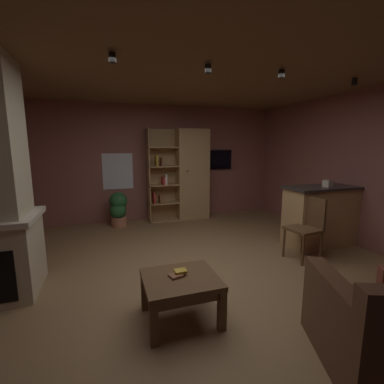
# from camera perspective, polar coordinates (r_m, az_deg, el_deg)

# --- Properties ---
(floor) EXTENTS (5.76, 6.13, 0.02)m
(floor) POSITION_cam_1_polar(r_m,az_deg,el_deg) (3.57, 2.11, -18.10)
(floor) COLOR olive
(floor) RESTS_ON ground
(wall_back) EXTENTS (5.88, 0.06, 2.57)m
(wall_back) POSITION_cam_1_polar(r_m,az_deg,el_deg) (6.16, -7.89, 6.16)
(wall_back) COLOR #8E544C
(wall_back) RESTS_ON ground
(wall_right) EXTENTS (0.06, 6.13, 2.57)m
(wall_right) POSITION_cam_1_polar(r_m,az_deg,el_deg) (5.00, 35.37, 3.69)
(wall_right) COLOR #8E544C
(wall_right) RESTS_ON ground
(ceiling) EXTENTS (5.76, 6.13, 0.02)m
(ceiling) POSITION_cam_1_polar(r_m,az_deg,el_deg) (3.29, 2.42, 26.09)
(ceiling) COLOR brown
(window_pane_back) EXTENTS (0.64, 0.01, 0.78)m
(window_pane_back) POSITION_cam_1_polar(r_m,az_deg,el_deg) (6.05, -15.70, 4.32)
(window_pane_back) COLOR white
(bookshelf_cabinet) EXTENTS (1.38, 0.41, 2.05)m
(bookshelf_cabinet) POSITION_cam_1_polar(r_m,az_deg,el_deg) (6.09, -0.80, 3.66)
(bookshelf_cabinet) COLOR tan
(bookshelf_cabinet) RESTS_ON ground
(kitchen_bar_counter) EXTENTS (1.49, 0.57, 1.01)m
(kitchen_bar_counter) POSITION_cam_1_polar(r_m,az_deg,el_deg) (5.05, 26.96, -4.48)
(kitchen_bar_counter) COLOR tan
(kitchen_bar_counter) RESTS_ON ground
(tissue_box) EXTENTS (0.13, 0.13, 0.11)m
(tissue_box) POSITION_cam_1_polar(r_m,az_deg,el_deg) (4.82, 27.25, 1.63)
(tissue_box) COLOR #BFB299
(tissue_box) RESTS_ON kitchen_bar_counter
(coffee_table) EXTENTS (0.70, 0.61, 0.43)m
(coffee_table) POSITION_cam_1_polar(r_m,az_deg,el_deg) (2.67, -2.44, -19.51)
(coffee_table) COLOR brown
(coffee_table) RESTS_ON ground
(table_book_0) EXTENTS (0.15, 0.13, 0.02)m
(table_book_0) POSITION_cam_1_polar(r_m,az_deg,el_deg) (2.64, -3.49, -17.54)
(table_book_0) COLOR brown
(table_book_0) RESTS_ON coffee_table
(table_book_1) EXTENTS (0.11, 0.09, 0.02)m
(table_book_1) POSITION_cam_1_polar(r_m,az_deg,el_deg) (2.67, -2.51, -16.66)
(table_book_1) COLOR gold
(table_book_1) RESTS_ON coffee_table
(dining_chair) EXTENTS (0.47, 0.47, 0.92)m
(dining_chair) POSITION_cam_1_polar(r_m,az_deg,el_deg) (4.29, 23.65, -6.34)
(dining_chair) COLOR brown
(dining_chair) RESTS_ON ground
(potted_floor_plant) EXTENTS (0.37, 0.40, 0.72)m
(potted_floor_plant) POSITION_cam_1_polar(r_m,az_deg,el_deg) (5.79, -15.60, -3.37)
(potted_floor_plant) COLOR #B77051
(potted_floor_plant) RESTS_ON ground
(wall_mounted_tv) EXTENTS (0.85, 0.06, 0.48)m
(wall_mounted_tv) POSITION_cam_1_polar(r_m,az_deg,el_deg) (6.53, 5.03, 6.95)
(wall_mounted_tv) COLOR black
(track_light_spot_1) EXTENTS (0.07, 0.07, 0.09)m
(track_light_spot_1) POSITION_cam_1_polar(r_m,az_deg,el_deg) (2.96, -16.80, 26.00)
(track_light_spot_1) COLOR black
(track_light_spot_2) EXTENTS (0.07, 0.07, 0.09)m
(track_light_spot_2) POSITION_cam_1_polar(r_m,az_deg,el_deg) (3.21, 3.50, 25.02)
(track_light_spot_2) COLOR black
(track_light_spot_3) EXTENTS (0.07, 0.07, 0.09)m
(track_light_spot_3) POSITION_cam_1_polar(r_m,az_deg,el_deg) (3.57, 18.74, 23.00)
(track_light_spot_3) COLOR black
(track_light_spot_4) EXTENTS (0.07, 0.07, 0.09)m
(track_light_spot_4) POSITION_cam_1_polar(r_m,az_deg,el_deg) (4.35, 31.63, 19.59)
(track_light_spot_4) COLOR black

